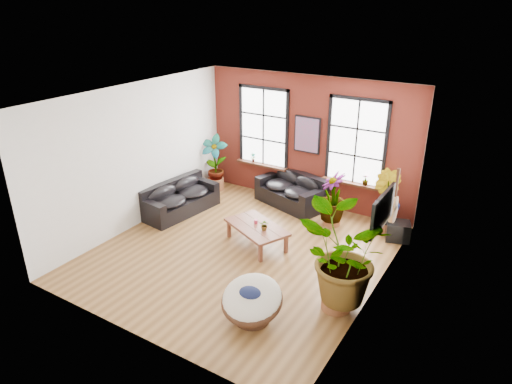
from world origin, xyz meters
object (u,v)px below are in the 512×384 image
(coffee_table, at_px, (257,228))
(papasan_chair, at_px, (252,300))
(sofa_back, at_px, (292,191))
(sofa_left, at_px, (179,199))

(coffee_table, height_order, papasan_chair, papasan_chair)
(sofa_back, height_order, papasan_chair, sofa_back)
(sofa_back, relative_size, coffee_table, 1.23)
(sofa_left, height_order, papasan_chair, sofa_left)
(papasan_chair, bearing_deg, coffee_table, 111.22)
(sofa_left, relative_size, coffee_table, 1.27)
(sofa_left, xyz_separation_m, coffee_table, (2.67, -0.43, 0.05))
(coffee_table, bearing_deg, sofa_left, -164.25)
(sofa_back, distance_m, sofa_left, 3.07)
(sofa_back, xyz_separation_m, sofa_left, (-2.34, -1.98, -0.02))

